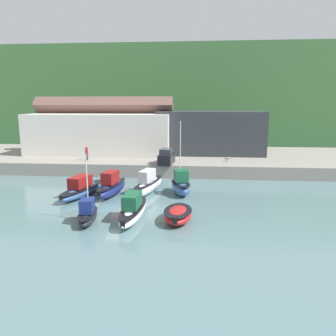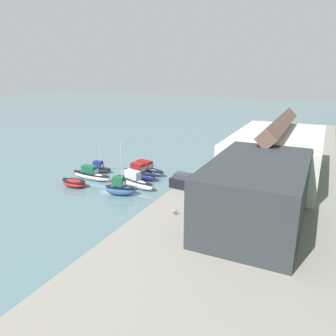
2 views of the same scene
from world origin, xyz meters
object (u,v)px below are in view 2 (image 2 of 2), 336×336
at_px(pickup_truck_0, 266,130).
at_px(parked_car_1, 251,141).
at_px(moored_boat_5, 91,175).
at_px(dog_on_quay, 174,211).
at_px(moored_boat_4, 99,168).
at_px(person_on_quay, 221,161).
at_px(moored_boat_6, 74,183).
at_px(moored_boat_1, 139,173).
at_px(moored_boat_3, 120,188).
at_px(moored_boat_0, 146,169).
at_px(moored_boat_2, 134,181).
at_px(parked_car_0, 184,182).

bearing_deg(pickup_truck_0, parked_car_1, -5.98).
xyz_separation_m(parked_car_1, pickup_truck_0, (-14.86, 0.46, -0.10)).
height_order(moored_boat_5, dog_on_quay, dog_on_quay).
relative_size(moored_boat_4, pickup_truck_0, 1.20).
xyz_separation_m(person_on_quay, dog_on_quay, (20.54, 0.76, -0.64)).
bearing_deg(parked_car_1, moored_boat_4, -42.66).
bearing_deg(moored_boat_6, person_on_quay, 129.71).
relative_size(moored_boat_1, moored_boat_3, 0.85).
distance_m(moored_boat_0, moored_boat_2, 7.29).
bearing_deg(moored_boat_1, moored_boat_2, 27.92).
xyz_separation_m(moored_boat_2, pickup_truck_0, (-44.62, 12.35, 1.58)).
xyz_separation_m(moored_boat_1, dog_on_quay, (13.70, 12.87, 1.21)).
distance_m(parked_car_0, pickup_truck_0, 45.98).
distance_m(moored_boat_3, person_on_quay, 18.18).
bearing_deg(moored_boat_2, dog_on_quay, 63.29).
distance_m(moored_boat_4, moored_boat_6, 7.72).
bearing_deg(moored_boat_5, moored_boat_0, 138.20).
xyz_separation_m(parked_car_0, pickup_truck_0, (-45.87, 3.23, -0.10)).
bearing_deg(moored_boat_4, moored_boat_0, 104.23).
distance_m(moored_boat_3, moored_boat_6, 8.65).
distance_m(moored_boat_0, moored_boat_5, 9.65).
xyz_separation_m(moored_boat_2, moored_boat_6, (3.88, -8.81, -0.39)).
distance_m(moored_boat_4, parked_car_0, 19.57).
relative_size(moored_boat_3, person_on_quay, 3.81).
height_order(moored_boat_2, dog_on_quay, moored_boat_2).
relative_size(moored_boat_6, pickup_truck_0, 0.93).
relative_size(moored_boat_2, parked_car_1, 1.84).
bearing_deg(moored_boat_2, pickup_truck_0, 178.28).
bearing_deg(moored_boat_5, pickup_truck_0, 156.91).
distance_m(moored_boat_6, parked_car_0, 18.24).
xyz_separation_m(moored_boat_3, parked_car_0, (-2.44, 9.30, 1.63)).
xyz_separation_m(moored_boat_3, moored_boat_5, (-3.78, -8.36, -0.20)).
xyz_separation_m(moored_boat_3, moored_boat_4, (-7.48, -9.51, -0.30)).
xyz_separation_m(moored_boat_1, moored_boat_3, (7.57, 1.17, 0.04)).
bearing_deg(dog_on_quay, moored_boat_3, -6.42).
bearing_deg(dog_on_quay, person_on_quay, -66.63).
height_order(moored_boat_2, moored_boat_6, moored_boat_2).
distance_m(pickup_truck_0, person_on_quay, 33.95).
height_order(moored_boat_2, moored_boat_5, moored_boat_2).
distance_m(moored_boat_4, parked_car_1, 33.82).
distance_m(moored_boat_1, person_on_quay, 14.03).
relative_size(parked_car_0, parked_car_1, 1.01).
relative_size(parked_car_0, person_on_quay, 2.03).
height_order(parked_car_0, person_on_quay, parked_car_0).
relative_size(moored_boat_0, moored_boat_2, 1.06).
relative_size(parked_car_1, person_on_quay, 2.00).
xyz_separation_m(parked_car_0, person_on_quay, (-11.96, 1.64, 0.18)).
relative_size(pickup_truck_0, dog_on_quay, 5.56).
bearing_deg(moored_boat_3, moored_boat_5, -128.64).
distance_m(moored_boat_2, moored_boat_5, 8.54).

